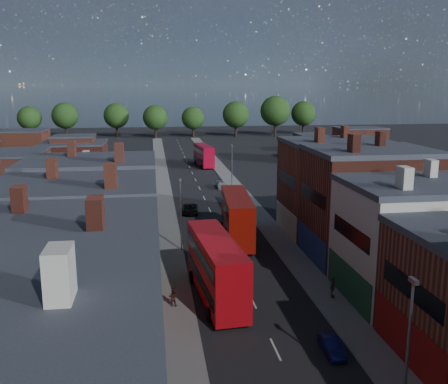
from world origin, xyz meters
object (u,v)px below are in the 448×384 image
object	(u,v)px
car_3	(221,185)
ped_1	(173,297)
bus_1	(237,216)
ped_3	(333,287)
bus_0	(216,267)
car_1	(332,346)
bus_2	(204,155)
car_2	(190,209)

from	to	relation	value
car_3	ped_1	xyz separation A→B (m)	(-10.54, -47.58, 0.34)
bus_1	ped_3	size ratio (longest dim) A/B	6.79
bus_0	ped_3	size ratio (longest dim) A/B	6.72
car_3	ped_3	bearing A→B (deg)	-85.67
car_1	ped_1	distance (m)	13.64
bus_1	bus_2	distance (m)	55.46
bus_2	car_3	world-z (taller)	bus_2
ped_3	car_1	bearing A→B (deg)	179.26
bus_1	car_3	distance (m)	30.57
bus_0	car_2	world-z (taller)	bus_0
car_3	ped_1	distance (m)	48.74
bus_1	ped_3	xyz separation A→B (m)	(5.36, -17.45, -1.87)
bus_2	ped_3	size ratio (longest dim) A/B	6.01
ped_3	car_2	bearing A→B (deg)	37.43
bus_0	bus_1	xyz separation A→B (m)	(4.50, 16.04, 0.04)
car_2	ped_1	distance (m)	30.77
car_2	ped_1	xyz separation A→B (m)	(-3.72, -30.55, 0.24)
bus_1	bus_2	xyz separation A→B (m)	(1.78, 55.43, -0.35)
bus_2	car_3	bearing A→B (deg)	-95.17
bus_2	ped_3	distance (m)	72.98
bus_0	car_1	xyz separation A→B (m)	(6.68, -9.95, -2.36)
car_1	ped_1	size ratio (longest dim) A/B	2.10
ped_1	ped_3	size ratio (longest dim) A/B	0.82
bus_2	car_1	bearing A→B (deg)	-96.07
car_2	car_3	bearing A→B (deg)	72.72
bus_1	ped_1	world-z (taller)	bus_1
bus_2	car_2	size ratio (longest dim) A/B	2.40
bus_1	ped_1	bearing A→B (deg)	-111.37
bus_1	car_1	distance (m)	26.19
car_1	car_2	size ratio (longest dim) A/B	0.69
bus_1	car_2	bearing A→B (deg)	112.94
bus_2	car_3	distance (m)	25.13
car_1	car_3	bearing A→B (deg)	91.90
ped_1	bus_2	bearing A→B (deg)	-81.03
car_1	bus_1	bearing A→B (deg)	96.82
bus_2	car_1	world-z (taller)	bus_2
bus_0	car_3	xyz separation A→B (m)	(6.80, 46.42, -2.34)
bus_0	ped_3	world-z (taller)	bus_0
bus_2	car_2	world-z (taller)	bus_2
ped_1	bus_0	bearing A→B (deg)	-145.95
car_1	ped_3	distance (m)	9.13
car_3	ped_3	size ratio (longest dim) A/B	2.02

